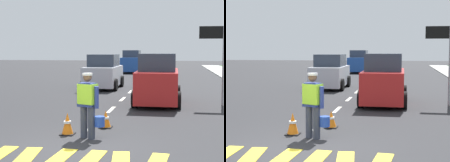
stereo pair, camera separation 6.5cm
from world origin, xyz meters
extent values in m
plane|color=#28282B|center=(0.00, 21.00, 0.00)|extent=(96.00, 96.00, 0.00)
cube|color=yellow|center=(-0.67, -0.82, 0.01)|extent=(0.61, 1.93, 0.01)
cube|color=yellow|center=(0.00, -0.82, 0.01)|extent=(0.46, 1.92, 0.01)
cube|color=silver|center=(0.00, 2.70, 0.01)|extent=(0.14, 1.40, 0.01)
cube|color=silver|center=(0.00, 5.70, 0.01)|extent=(0.14, 1.40, 0.01)
cube|color=silver|center=(0.00, 8.70, 0.01)|extent=(0.14, 1.40, 0.01)
cube|color=silver|center=(0.00, 11.70, 0.01)|extent=(0.14, 1.40, 0.01)
cube|color=silver|center=(0.00, 14.70, 0.01)|extent=(0.14, 1.40, 0.01)
cube|color=silver|center=(0.00, 17.70, 0.01)|extent=(0.14, 1.40, 0.01)
cube|color=silver|center=(0.00, 20.70, 0.01)|extent=(0.14, 1.40, 0.01)
cube|color=silver|center=(0.00, 23.70, 0.01)|extent=(0.14, 1.40, 0.01)
cube|color=silver|center=(0.00, 26.70, 0.01)|extent=(0.14, 1.40, 0.01)
cube|color=silver|center=(0.00, 29.70, 0.01)|extent=(0.14, 1.40, 0.01)
cube|color=silver|center=(0.00, 32.70, 0.01)|extent=(0.14, 1.40, 0.01)
cube|color=silver|center=(0.00, 35.70, 0.01)|extent=(0.14, 1.40, 0.01)
cube|color=silver|center=(0.00, 38.70, 0.01)|extent=(0.14, 1.40, 0.01)
cube|color=silver|center=(0.00, 41.70, 0.01)|extent=(0.14, 1.40, 0.01)
cube|color=silver|center=(0.00, 44.70, 0.01)|extent=(0.14, 1.40, 0.01)
cube|color=silver|center=(0.00, 47.70, 0.01)|extent=(0.14, 1.40, 0.01)
cylinder|color=#383D4C|center=(0.08, 1.27, 0.41)|extent=(0.18, 0.18, 0.82)
cylinder|color=#383D4C|center=(0.30, 1.17, 0.41)|extent=(0.18, 0.18, 0.82)
cube|color=navy|center=(0.19, 1.22, 1.12)|extent=(0.46, 0.38, 0.60)
cube|color=#A5EA33|center=(0.19, 1.22, 1.14)|extent=(0.53, 0.44, 0.51)
cylinder|color=navy|center=(-0.07, 1.33, 1.07)|extent=(0.11, 0.11, 0.55)
cylinder|color=navy|center=(0.44, 1.11, 1.07)|extent=(0.11, 0.11, 0.55)
sphere|color=brown|center=(0.19, 1.22, 1.56)|extent=(0.22, 0.22, 0.22)
cylinder|color=silver|center=(0.19, 1.22, 1.64)|extent=(0.26, 0.26, 0.06)
cylinder|color=#2347B7|center=(0.50, 1.19, 0.45)|extent=(0.26, 0.26, 0.26)
cylinder|color=gray|center=(4.27, 7.55, 1.60)|extent=(0.10, 0.10, 3.20)
cube|color=white|center=(3.87, 7.58, 2.95)|extent=(1.10, 0.05, 0.44)
cube|color=black|center=(3.87, 7.56, 2.95)|extent=(1.16, 0.04, 0.50)
cube|color=black|center=(-0.44, 1.52, 0.01)|extent=(0.36, 0.36, 0.03)
cone|color=orange|center=(-0.44, 1.52, 0.31)|extent=(0.30, 0.30, 0.56)
cylinder|color=white|center=(-0.44, 1.52, 0.34)|extent=(0.20, 0.20, 0.06)
cube|color=black|center=(0.40, 2.55, 0.01)|extent=(0.36, 0.36, 0.03)
cone|color=orange|center=(0.40, 2.55, 0.26)|extent=(0.30, 0.30, 0.47)
cylinder|color=white|center=(0.40, 2.55, 0.29)|extent=(0.20, 0.20, 0.06)
cube|color=silver|center=(-1.77, 13.19, 0.74)|extent=(1.74, 3.88, 1.11)
cube|color=#2D3847|center=(-1.77, 13.29, 1.64)|extent=(1.53, 2.13, 0.70)
cylinder|color=black|center=(-0.88, 11.99, 0.34)|extent=(0.22, 0.68, 0.68)
cylinder|color=black|center=(-2.66, 11.99, 0.34)|extent=(0.22, 0.68, 0.68)
cylinder|color=black|center=(-0.88, 14.39, 0.34)|extent=(0.22, 0.68, 0.68)
cylinder|color=black|center=(-2.66, 14.39, 0.34)|extent=(0.22, 0.68, 0.68)
cube|color=red|center=(1.65, 7.60, 0.79)|extent=(1.63, 4.11, 1.22)
cube|color=#2D3847|center=(1.65, 7.50, 1.75)|extent=(1.44, 2.26, 0.70)
cylinder|color=black|center=(0.81, 8.88, 0.34)|extent=(0.22, 0.68, 0.68)
cylinder|color=black|center=(2.48, 8.88, 0.34)|extent=(0.22, 0.68, 0.68)
cylinder|color=black|center=(0.81, 6.33, 0.34)|extent=(0.22, 0.68, 0.68)
cylinder|color=black|center=(2.48, 6.33, 0.34)|extent=(0.22, 0.68, 0.68)
cube|color=#1E4799|center=(-1.91, 28.32, 0.85)|extent=(1.77, 4.22, 1.33)
cube|color=#2D3847|center=(-1.91, 28.42, 1.86)|extent=(1.56, 2.32, 0.70)
cylinder|color=black|center=(-1.01, 27.01, 0.34)|extent=(0.22, 0.68, 0.68)
cylinder|color=black|center=(-2.82, 27.01, 0.34)|extent=(0.22, 0.68, 0.68)
cylinder|color=black|center=(-1.01, 29.63, 0.34)|extent=(0.22, 0.68, 0.68)
cylinder|color=black|center=(-2.82, 29.63, 0.34)|extent=(0.22, 0.68, 0.68)
camera|label=1|loc=(2.37, -7.72, 2.25)|focal=58.76mm
camera|label=2|loc=(2.43, -7.71, 2.25)|focal=58.76mm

